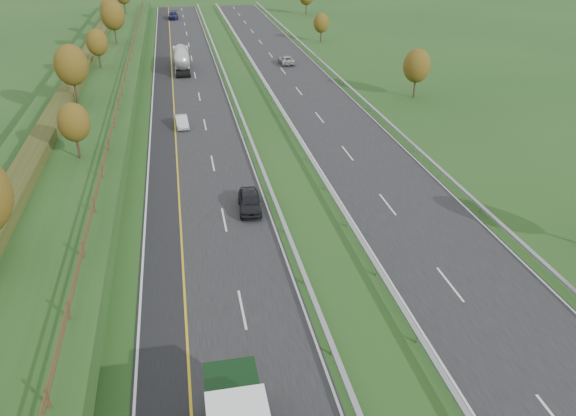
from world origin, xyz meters
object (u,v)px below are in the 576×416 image
Objects in this scene: road_tanker at (182,58)px; car_oncoming at (286,60)px; car_small_far at (173,15)px; car_silver_mid at (182,121)px; car_dark_near at (250,201)px.

road_tanker is 17.26m from car_oncoming.
road_tanker reaches higher than car_oncoming.
car_small_far is at bearing -71.48° from car_oncoming.
car_small_far is 54.56m from car_oncoming.
road_tanker reaches higher than car_silver_mid.
road_tanker is 2.01× the size of car_small_far.
road_tanker is at bearing 98.58° from car_dark_near.
car_small_far is (-4.71, 102.93, 0.03)m from car_dark_near.
road_tanker is at bearing 83.59° from car_silver_mid.
car_oncoming is (17.83, -51.57, -0.15)m from car_small_far.
car_oncoming is (18.11, 28.86, 0.01)m from car_silver_mid.
road_tanker is at bearing -87.21° from car_small_far.
car_silver_mid is 0.83× the size of car_oncoming.
car_small_far is at bearing 85.23° from car_silver_mid.
car_oncoming is (17.21, 0.73, -1.16)m from road_tanker.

